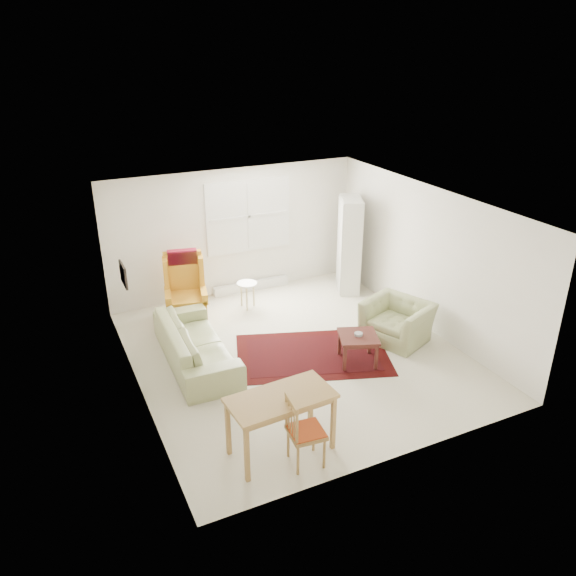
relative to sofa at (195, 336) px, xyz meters
name	(u,v)px	position (x,y,z in m)	size (l,w,h in m)	color
room	(292,278)	(1.55, -0.24, 0.80)	(5.04, 5.54, 2.51)	beige
rug	(312,354)	(1.75, -0.60, -0.45)	(2.43, 1.56, 0.02)	black
sofa	(195,336)	(0.00, 0.00, 0.00)	(2.27, 0.89, 0.91)	#939B67
armchair	(397,318)	(3.29, -0.73, -0.05)	(1.04, 0.91, 0.81)	#939B67
wingback_chair	(185,288)	(0.28, 1.49, 0.16)	(0.71, 0.76, 1.24)	orange
coffee_table	(358,349)	(2.29, -1.09, -0.22)	(0.59, 0.59, 0.48)	#451915
stool	(247,295)	(1.46, 1.50, -0.20)	(0.38, 0.38, 0.51)	white
cabinet	(350,245)	(3.63, 1.42, 0.49)	(0.40, 0.76, 1.90)	silver
desk	(281,424)	(0.32, -2.49, -0.05)	(1.28, 0.64, 0.81)	#A57D42
desk_chair	(306,430)	(0.51, -2.80, 0.01)	(0.41, 0.41, 0.94)	#A57D42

